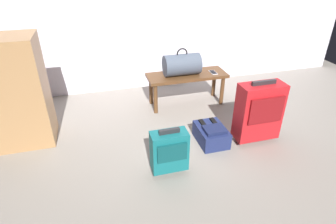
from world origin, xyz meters
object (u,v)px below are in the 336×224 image
object	(u,v)px
bench	(187,79)
suitcase_upright_red	(259,111)
backpack_navy	(211,134)
side_cabinet	(16,93)
duffel_bag_slate	(182,65)
cell_phone	(213,72)
suitcase_small_teal	(169,151)

from	to	relation	value
bench	suitcase_upright_red	size ratio (longest dim) A/B	1.47
backpack_navy	side_cabinet	size ratio (longest dim) A/B	0.35
duffel_bag_slate	backpack_navy	xyz separation A→B (m)	(0.05, -0.89, -0.45)
backpack_navy	bench	bearing A→B (deg)	88.34
cell_phone	backpack_navy	world-z (taller)	cell_phone
duffel_bag_slate	backpack_navy	world-z (taller)	duffel_bag_slate
side_cabinet	backpack_navy	bearing A→B (deg)	-16.60
cell_phone	backpack_navy	bearing A→B (deg)	-113.00
bench	cell_phone	world-z (taller)	cell_phone
bench	cell_phone	xyz separation A→B (m)	(0.33, -0.04, 0.07)
duffel_bag_slate	suitcase_upright_red	distance (m)	1.12
bench	suitcase_upright_red	distance (m)	1.07
duffel_bag_slate	suitcase_small_teal	xyz separation A→B (m)	(-0.50, -1.23, -0.31)
bench	cell_phone	bearing A→B (deg)	-7.41
duffel_bag_slate	suitcase_upright_red	bearing A→B (deg)	-62.97
cell_phone	side_cabinet	bearing A→B (deg)	-172.43
cell_phone	suitcase_small_teal	size ratio (longest dim) A/B	0.31
duffel_bag_slate	suitcase_upright_red	world-z (taller)	duffel_bag_slate
bench	suitcase_small_teal	distance (m)	1.36
bench	side_cabinet	xyz separation A→B (m)	(-1.88, -0.34, 0.20)
bench	side_cabinet	distance (m)	1.92
bench	side_cabinet	world-z (taller)	side_cabinet
suitcase_small_teal	backpack_navy	world-z (taller)	suitcase_small_teal
duffel_bag_slate	bench	bearing A→B (deg)	0.00
duffel_bag_slate	backpack_navy	bearing A→B (deg)	-87.01
suitcase_upright_red	backpack_navy	world-z (taller)	suitcase_upright_red
suitcase_small_teal	backpack_navy	distance (m)	0.66
cell_phone	backpack_navy	distance (m)	0.97
bench	suitcase_small_teal	bearing A→B (deg)	-115.12
suitcase_upright_red	suitcase_small_teal	distance (m)	1.04
backpack_navy	duffel_bag_slate	bearing A→B (deg)	92.99
cell_phone	suitcase_upright_red	xyz separation A→B (m)	(0.10, -0.94, -0.07)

